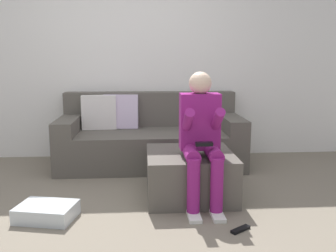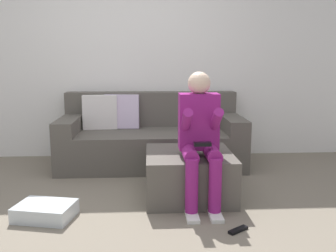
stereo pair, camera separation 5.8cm
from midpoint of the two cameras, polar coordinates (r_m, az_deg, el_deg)
ground_plane at (r=3.08m, az=-7.78°, el=-13.75°), size 8.22×8.22×0.00m
wall_back at (r=4.79m, az=-6.61°, el=11.58°), size 6.33×0.10×2.72m
couch_sectional at (r=4.43m, az=-3.29°, el=-1.88°), size 2.13×0.94×0.85m
ottoman at (r=3.41m, az=2.92°, el=-7.50°), size 0.78×0.78×0.41m
person_seated at (r=3.13m, az=4.65°, el=-1.06°), size 0.34×0.61×1.15m
storage_bin at (r=3.14m, az=-18.88°, el=-12.52°), size 0.50×0.41×0.12m
remote_near_ottoman at (r=2.86m, az=10.63°, el=-15.54°), size 0.17×0.14×0.02m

